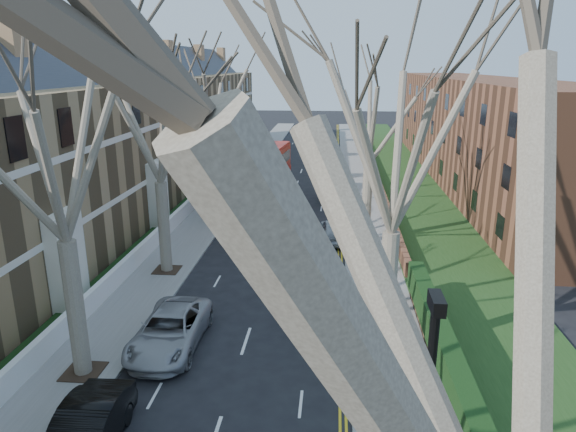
# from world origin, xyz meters

# --- Properties ---
(pavement_left) EXTENTS (3.00, 102.00, 0.12)m
(pavement_left) POSITION_xyz_m (-6.00, 39.00, 0.06)
(pavement_left) COLOR slate
(pavement_left) RESTS_ON ground
(pavement_right) EXTENTS (3.00, 102.00, 0.12)m
(pavement_right) POSITION_xyz_m (6.00, 39.00, 0.06)
(pavement_right) COLOR slate
(pavement_right) RESTS_ON ground
(terrace_left) EXTENTS (9.70, 78.00, 13.60)m
(terrace_left) POSITION_xyz_m (-13.65, 31.00, 5.53)
(terrace_left) COLOR olive
(terrace_left) RESTS_ON ground
(flats_right) EXTENTS (13.97, 54.00, 10.00)m
(flats_right) POSITION_xyz_m (17.46, 43.00, 4.98)
(flats_right) COLOR brown
(flats_right) RESTS_ON ground
(front_wall_left) EXTENTS (0.30, 78.00, 1.00)m
(front_wall_left) POSITION_xyz_m (-7.65, 31.00, 0.62)
(front_wall_left) COLOR white
(front_wall_left) RESTS_ON ground
(grass_verge_right) EXTENTS (6.00, 102.00, 0.06)m
(grass_verge_right) POSITION_xyz_m (10.50, 39.00, 0.15)
(grass_verge_right) COLOR #1C3C15
(grass_verge_right) RESTS_ON ground
(tree_left_mid) EXTENTS (10.50, 10.50, 14.71)m
(tree_left_mid) POSITION_xyz_m (-5.70, 6.00, 9.56)
(tree_left_mid) COLOR brown
(tree_left_mid) RESTS_ON ground
(tree_left_far) EXTENTS (10.15, 10.15, 14.22)m
(tree_left_far) POSITION_xyz_m (-5.70, 16.00, 9.24)
(tree_left_far) COLOR brown
(tree_left_far) RESTS_ON ground
(tree_left_dist) EXTENTS (10.50, 10.50, 14.71)m
(tree_left_dist) POSITION_xyz_m (-5.70, 28.00, 9.56)
(tree_left_dist) COLOR brown
(tree_left_dist) RESTS_ON ground
(tree_right_mid) EXTENTS (10.50, 10.50, 14.71)m
(tree_right_mid) POSITION_xyz_m (5.70, 8.00, 9.56)
(tree_right_mid) COLOR brown
(tree_right_mid) RESTS_ON ground
(tree_right_far) EXTENTS (10.15, 10.15, 14.22)m
(tree_right_far) POSITION_xyz_m (5.70, 22.00, 9.24)
(tree_right_far) COLOR brown
(tree_right_far) RESTS_ON ground
(double_decker_bus) EXTENTS (3.64, 11.27, 4.63)m
(double_decker_bus) POSITION_xyz_m (-2.14, 29.93, 2.28)
(double_decker_bus) COLOR #A1130B
(double_decker_bus) RESTS_ON ground
(car_left_far) EXTENTS (2.54, 5.48, 1.52)m
(car_left_far) POSITION_xyz_m (-3.02, 8.26, 0.76)
(car_left_far) COLOR #949599
(car_left_far) RESTS_ON ground
(car_right_near) EXTENTS (2.22, 5.38, 1.56)m
(car_right_near) POSITION_xyz_m (3.23, 12.42, 0.78)
(car_right_near) COLOR navy
(car_right_near) RESTS_ON ground
(car_right_mid) EXTENTS (2.14, 4.49, 1.48)m
(car_right_mid) POSITION_xyz_m (3.62, 22.24, 0.74)
(car_right_mid) COLOR #989CA0
(car_right_mid) RESTS_ON ground
(car_right_far) EXTENTS (1.86, 4.63, 1.50)m
(car_right_far) POSITION_xyz_m (3.70, 32.52, 0.75)
(car_right_far) COLOR black
(car_right_far) RESTS_ON ground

